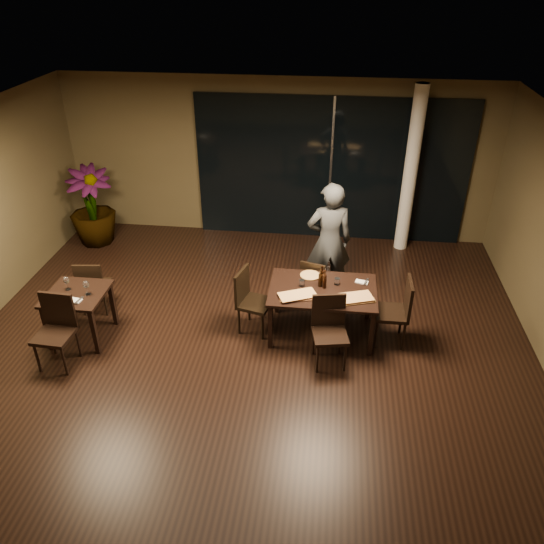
{
  "coord_description": "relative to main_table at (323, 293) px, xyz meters",
  "views": [
    {
      "loc": [
        1.03,
        -5.49,
        4.76
      ],
      "look_at": [
        0.3,
        0.68,
        1.05
      ],
      "focal_mm": 35.0,
      "sensor_mm": 36.0,
      "label": 1
    }
  ],
  "objects": [
    {
      "name": "ground",
      "position": [
        -1.0,
        -0.8,
        -0.68
      ],
      "size": [
        8.0,
        8.0,
        0.0
      ],
      "primitive_type": "plane",
      "color": "black",
      "rests_on": "ground"
    },
    {
      "name": "wall_back",
      "position": [
        -1.0,
        3.25,
        0.82
      ],
      "size": [
        8.0,
        0.1,
        3.0
      ],
      "primitive_type": "cube",
      "color": "#4A4027",
      "rests_on": "ground"
    },
    {
      "name": "ceiling",
      "position": [
        -1.0,
        -0.8,
        2.34
      ],
      "size": [
        8.0,
        8.0,
        0.04
      ],
      "primitive_type": "cube",
      "color": "silver",
      "rests_on": "wall_back"
    },
    {
      "name": "window_panel",
      "position": [
        0.0,
        3.16,
        0.67
      ],
      "size": [
        5.0,
        0.06,
        2.7
      ],
      "primitive_type": "cube",
      "color": "black",
      "rests_on": "ground"
    },
    {
      "name": "column",
      "position": [
        1.4,
        2.85,
        0.82
      ],
      "size": [
        0.24,
        0.24,
        3.0
      ],
      "primitive_type": "cylinder",
      "color": "silver",
      "rests_on": "ground"
    },
    {
      "name": "main_table",
      "position": [
        0.0,
        0.0,
        0.0
      ],
      "size": [
        1.5,
        1.0,
        0.75
      ],
      "color": "black",
      "rests_on": "ground"
    },
    {
      "name": "side_table",
      "position": [
        -3.4,
        -0.5,
        -0.05
      ],
      "size": [
        0.8,
        0.8,
        0.75
      ],
      "color": "black",
      "rests_on": "ground"
    },
    {
      "name": "chair_main_far",
      "position": [
        -0.14,
        0.63,
        -0.2
      ],
      "size": [
        0.49,
        0.49,
        0.85
      ],
      "rotation": [
        0.0,
        0.0,
        2.86
      ],
      "color": "black",
      "rests_on": "ground"
    },
    {
      "name": "chair_main_near",
      "position": [
        0.11,
        -0.58,
        -0.13
      ],
      "size": [
        0.53,
        0.53,
        0.97
      ],
      "rotation": [
        0.0,
        0.0,
        0.19
      ],
      "color": "black",
      "rests_on": "ground"
    },
    {
      "name": "chair_main_left",
      "position": [
        -1.04,
        -0.02,
        -0.13
      ],
      "size": [
        0.55,
        0.55,
        0.97
      ],
      "rotation": [
        0.0,
        0.0,
        1.32
      ],
      "color": "black",
      "rests_on": "ground"
    },
    {
      "name": "chair_main_right",
      "position": [
        1.05,
        -0.08,
        -0.11
      ],
      "size": [
        0.47,
        0.47,
        1.01
      ],
      "rotation": [
        0.0,
        0.0,
        -1.56
      ],
      "color": "black",
      "rests_on": "ground"
    },
    {
      "name": "chair_side_far",
      "position": [
        -3.46,
        0.11,
        -0.17
      ],
      "size": [
        0.46,
        0.46,
        0.9
      ],
      "rotation": [
        0.0,
        0.0,
        3.26
      ],
      "color": "black",
      "rests_on": "ground"
    },
    {
      "name": "chair_side_near",
      "position": [
        -3.46,
        -1.04,
        -0.11
      ],
      "size": [
        0.49,
        0.49,
        1.01
      ],
      "rotation": [
        0.0,
        0.0,
        -0.05
      ],
      "color": "black",
      "rests_on": "ground"
    },
    {
      "name": "diner",
      "position": [
        0.05,
        1.06,
        0.28
      ],
      "size": [
        0.72,
        0.54,
        1.92
      ],
      "primitive_type": "imported",
      "rotation": [
        0.0,
        0.0,
        3.32
      ],
      "color": "#2F3234",
      "rests_on": "ground"
    },
    {
      "name": "potted_plant",
      "position": [
        -4.4,
        2.37,
        0.07
      ],
      "size": [
        1.12,
        1.12,
        1.49
      ],
      "primitive_type": "imported",
      "rotation": [
        0.0,
        0.0,
        0.57
      ],
      "color": "#204B19",
      "rests_on": "ground"
    },
    {
      "name": "pizza_board_left",
      "position": [
        -0.34,
        -0.24,
        0.08
      ],
      "size": [
        0.56,
        0.37,
        0.01
      ],
      "primitive_type": "cube",
      "rotation": [
        0.0,
        0.0,
        0.23
      ],
      "color": "#422515",
      "rests_on": "main_table"
    },
    {
      "name": "pizza_board_right",
      "position": [
        0.4,
        -0.22,
        0.08
      ],
      "size": [
        0.64,
        0.46,
        0.01
      ],
      "primitive_type": "cube",
      "rotation": [
        0.0,
        0.0,
        0.33
      ],
      "color": "#472D16",
      "rests_on": "main_table"
    },
    {
      "name": "oblong_pizza_left",
      "position": [
        -0.34,
        -0.24,
        0.1
      ],
      "size": [
        0.54,
        0.41,
        0.02
      ],
      "primitive_type": null,
      "rotation": [
        0.0,
        0.0,
        0.41
      ],
      "color": "#6A090C",
      "rests_on": "pizza_board_left"
    },
    {
      "name": "oblong_pizza_right",
      "position": [
        0.4,
        -0.22,
        0.1
      ],
      "size": [
        0.59,
        0.41,
        0.02
      ],
      "primitive_type": null,
      "rotation": [
        0.0,
        0.0,
        0.33
      ],
      "color": "#69090B",
      "rests_on": "pizza_board_right"
    },
    {
      "name": "round_pizza",
      "position": [
        -0.2,
        0.33,
        0.08
      ],
      "size": [
        0.28,
        0.28,
        0.01
      ],
      "primitive_type": "cylinder",
      "color": "#B13613",
      "rests_on": "main_table"
    },
    {
      "name": "bottle_a",
      "position": [
        -0.04,
        0.07,
        0.21
      ],
      "size": [
        0.06,
        0.06,
        0.27
      ],
      "primitive_type": null,
      "color": "black",
      "rests_on": "main_table"
    },
    {
      "name": "bottle_b",
      "position": [
        0.01,
        0.04,
        0.22
      ],
      "size": [
        0.06,
        0.06,
        0.28
      ],
      "primitive_type": null,
      "color": "black",
      "rests_on": "main_table"
    },
    {
      "name": "bottle_c",
      "position": [
        -0.03,
        0.12,
        0.23
      ],
      "size": [
        0.07,
        0.07,
        0.3
      ],
      "primitive_type": null,
      "color": "black",
      "rests_on": "main_table"
    },
    {
      "name": "tumbler_left",
      "position": [
        -0.3,
        0.05,
        0.12
      ],
      "size": [
        0.08,
        0.08,
        0.09
      ],
      "primitive_type": "cylinder",
      "color": "white",
      "rests_on": "main_table"
    },
    {
      "name": "tumbler_right",
      "position": [
        0.19,
        0.15,
        0.12
      ],
      "size": [
        0.08,
        0.08,
        0.1
      ],
      "primitive_type": "cylinder",
      "color": "white",
      "rests_on": "main_table"
    },
    {
      "name": "napkin_near",
      "position": [
        0.51,
        -0.07,
        0.08
      ],
      "size": [
        0.2,
        0.16,
        0.01
      ],
      "primitive_type": "cube",
      "rotation": [
        0.0,
        0.0,
        0.37
      ],
      "color": "white",
      "rests_on": "main_table"
    },
    {
      "name": "napkin_far",
      "position": [
        0.55,
        0.24,
        0.08
      ],
      "size": [
        0.2,
        0.14,
        0.01
      ],
      "primitive_type": "cube",
      "rotation": [
        0.0,
        0.0,
        -0.27
      ],
      "color": "white",
      "rests_on": "main_table"
    },
    {
      "name": "wine_glass_a",
      "position": [
        -3.54,
        -0.43,
        0.17
      ],
      "size": [
        0.08,
        0.08,
        0.19
      ],
      "primitive_type": null,
      "color": "white",
      "rests_on": "side_table"
    },
    {
      "name": "wine_glass_b",
      "position": [
        -3.22,
        -0.52,
        0.18
      ],
      "size": [
        0.09,
        0.09,
        0.2
      ],
      "primitive_type": null,
      "color": "white",
      "rests_on": "side_table"
    },
    {
      "name": "side_napkin",
      "position": [
        -3.32,
        -0.7,
        0.08
      ],
      "size": [
        0.2,
        0.14,
        0.01
      ],
      "primitive_type": "cube",
      "rotation": [
        0.0,
        0.0,
        -0.17
      ],
      "color": "silver",
      "rests_on": "side_table"
    }
  ]
}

